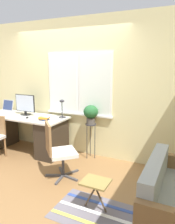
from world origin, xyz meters
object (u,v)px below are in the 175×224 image
at_px(plant_stand, 91,130).
at_px(monitor, 25,105).
at_px(folding_stool, 96,184).
at_px(desk_lamp, 62,107).
at_px(couch_loveseat, 175,202).
at_px(keyboard, 18,116).
at_px(potted_plant, 91,113).
at_px(mouse, 27,117).
at_px(book_stack, 45,117).
at_px(office_chair_swivel, 58,150).
at_px(laptop, 5,109).

bearing_deg(plant_stand, monitor, -172.97).
bearing_deg(plant_stand, folding_stool, -62.48).
bearing_deg(desk_lamp, monitor, -170.91).
distance_m(desk_lamp, couch_loveseat, 2.66).
xyz_separation_m(keyboard, potted_plant, (1.47, 0.40, 0.14)).
xyz_separation_m(keyboard, desk_lamp, (0.85, 0.35, 0.22)).
relative_size(monitor, folding_stool, 1.22).
distance_m(plant_stand, potted_plant, 0.33).
bearing_deg(plant_stand, potted_plant, 45.00).
height_order(mouse, potted_plant, potted_plant).
xyz_separation_m(monitor, potted_plant, (1.45, 0.18, -0.07)).
distance_m(monitor, potted_plant, 1.47).
distance_m(book_stack, plant_stand, 0.93).
height_order(couch_loveseat, folding_stool, couch_loveseat).
xyz_separation_m(book_stack, potted_plant, (0.82, 0.36, 0.09)).
distance_m(mouse, office_chair_swivel, 1.23).
height_order(keyboard, book_stack, book_stack).
xyz_separation_m(mouse, potted_plant, (1.21, 0.41, 0.13)).
xyz_separation_m(mouse, book_stack, (0.39, 0.05, 0.04)).
xyz_separation_m(plant_stand, folding_stool, (0.73, -1.41, -0.23)).
xyz_separation_m(laptop, mouse, (0.87, -0.26, -0.04)).
xyz_separation_m(keyboard, folding_stool, (2.20, -1.01, -0.42)).
xyz_separation_m(monitor, mouse, (0.24, -0.23, -0.20)).
relative_size(keyboard, plant_stand, 0.53).
bearing_deg(mouse, keyboard, 177.46).
bearing_deg(book_stack, mouse, -172.84).
bearing_deg(keyboard, couch_loveseat, -15.04).
distance_m(couch_loveseat, folding_stool, 0.94).
bearing_deg(folding_stool, desk_lamp, 134.74).
height_order(laptop, folding_stool, laptop).
bearing_deg(potted_plant, book_stack, -156.46).
bearing_deg(folding_stool, plant_stand, 117.52).
xyz_separation_m(laptop, desk_lamp, (1.47, 0.10, 0.17)).
height_order(book_stack, plant_stand, book_stack).
height_order(laptop, office_chair_swivel, laptop).
height_order(desk_lamp, plant_stand, desk_lamp).
distance_m(keyboard, book_stack, 0.65).
bearing_deg(potted_plant, laptop, -176.01).
relative_size(book_stack, plant_stand, 0.32).
xyz_separation_m(keyboard, book_stack, (0.65, 0.04, 0.04)).
bearing_deg(book_stack, office_chair_swivel, -39.99).
height_order(office_chair_swivel, potted_plant, potted_plant).
bearing_deg(potted_plant, monitor, -172.97).
height_order(book_stack, office_chair_swivel, office_chair_swivel).
bearing_deg(couch_loveseat, plant_stand, 53.21).
height_order(office_chair_swivel, couch_loveseat, office_chair_swivel).
distance_m(desk_lamp, potted_plant, 0.62).
relative_size(desk_lamp, folding_stool, 0.93).
bearing_deg(monitor, office_chair_swivel, -29.73).
relative_size(monitor, mouse, 7.14).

